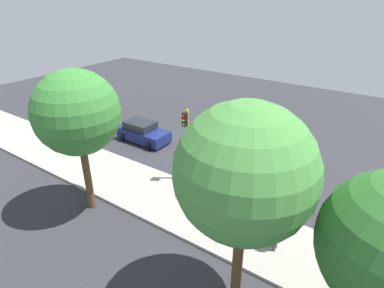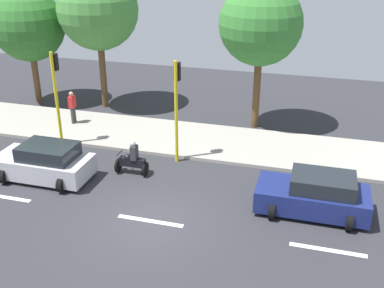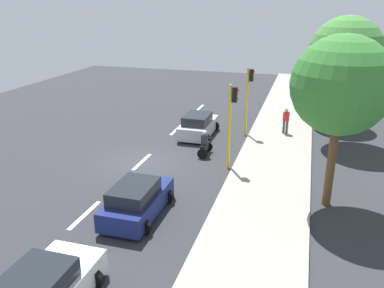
% 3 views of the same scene
% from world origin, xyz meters
% --- Properties ---
extents(ground_plane, '(40.00, 60.00, 0.10)m').
position_xyz_m(ground_plane, '(0.00, 0.00, -0.05)').
color(ground_plane, '#2D2D33').
extents(sidewalk, '(4.00, 60.00, 0.15)m').
position_xyz_m(sidewalk, '(7.00, 0.00, 0.07)').
color(sidewalk, '#9E998E').
rests_on(sidewalk, ground).
extents(lane_stripe_north, '(0.20, 2.40, 0.01)m').
position_xyz_m(lane_stripe_north, '(0.00, -6.00, 0.01)').
color(lane_stripe_north, white).
rests_on(lane_stripe_north, ground).
extents(lane_stripe_mid, '(0.20, 2.40, 0.01)m').
position_xyz_m(lane_stripe_mid, '(0.00, 0.00, 0.01)').
color(lane_stripe_mid, white).
rests_on(lane_stripe_mid, ground).
extents(lane_stripe_south, '(0.20, 2.40, 0.01)m').
position_xyz_m(lane_stripe_south, '(0.00, 6.00, 0.01)').
color(lane_stripe_south, white).
rests_on(lane_stripe_south, ground).
extents(car_silver, '(2.23, 3.89, 1.52)m').
position_xyz_m(car_silver, '(1.79, 5.19, 0.71)').
color(car_silver, '#B7B7BC').
rests_on(car_silver, ground).
extents(car_dark_blue, '(2.22, 3.93, 1.52)m').
position_xyz_m(car_dark_blue, '(2.14, -5.43, 0.71)').
color(car_dark_blue, navy).
rests_on(car_dark_blue, ground).
extents(motorcycle, '(0.60, 1.30, 1.53)m').
position_xyz_m(motorcycle, '(3.10, 1.94, 0.64)').
color(motorcycle, black).
rests_on(motorcycle, ground).
extents(pedestrian_near_signal, '(0.40, 0.24, 1.69)m').
position_xyz_m(pedestrian_near_signal, '(7.27, 6.94, 1.06)').
color(pedestrian_near_signal, '#3F3F3F').
rests_on(pedestrian_near_signal, sidewalk).
extents(traffic_light_corner, '(0.49, 0.24, 4.50)m').
position_xyz_m(traffic_light_corner, '(4.85, 6.18, 2.93)').
color(traffic_light_corner, yellow).
rests_on(traffic_light_corner, ground).
extents(traffic_light_midblock, '(0.49, 0.24, 4.50)m').
position_xyz_m(traffic_light_midblock, '(4.85, 0.52, 2.93)').
color(traffic_light_midblock, yellow).
rests_on(traffic_light_midblock, ground).
extents(street_tree_center, '(4.00, 4.00, 6.51)m').
position_xyz_m(street_tree_center, '(10.00, 10.76, 4.49)').
color(street_tree_center, brown).
rests_on(street_tree_center, ground).
extents(street_tree_south, '(4.00, 4.00, 7.27)m').
position_xyz_m(street_tree_south, '(9.66, -2.17, 5.24)').
color(street_tree_south, brown).
rests_on(street_tree_south, ground).
extents(street_tree_north, '(4.35, 4.35, 7.66)m').
position_xyz_m(street_tree_north, '(10.40, 6.64, 5.46)').
color(street_tree_north, brown).
rests_on(street_tree_north, ground).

